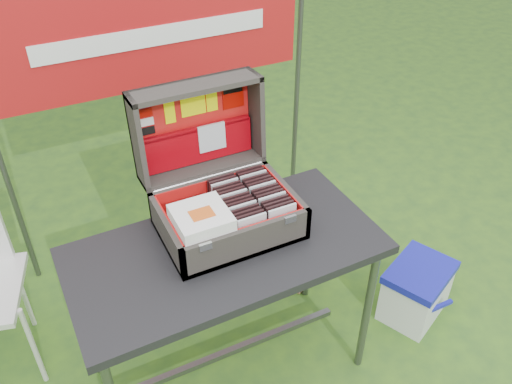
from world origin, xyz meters
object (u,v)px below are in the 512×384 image
table (228,313)px  cardboard_box (313,242)px  suitcase (221,170)px  cooler (416,291)px

table → cardboard_box: bearing=29.1°
table → suitcase: size_ratio=2.28×
cardboard_box → cooler: bearing=-83.6°
suitcase → cooler: suitcase is taller
suitcase → cooler: size_ratio=1.54×
suitcase → cardboard_box: 1.09m
table → cardboard_box: table is taller
table → cooler: bearing=-7.1°
table → cooler: size_ratio=3.52×
table → cardboard_box: size_ratio=2.88×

